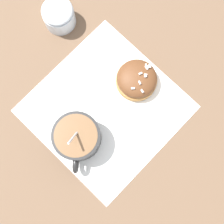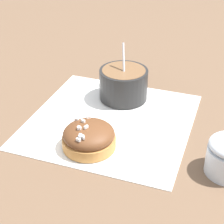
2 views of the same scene
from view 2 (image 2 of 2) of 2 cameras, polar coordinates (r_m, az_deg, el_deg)
ground_plane at (r=0.66m, az=-0.18°, el=-1.37°), size 3.00×3.00×0.00m
paper_napkin at (r=0.65m, az=-0.18°, el=-1.26°), size 0.29×0.29×0.00m
coffee_cup at (r=0.71m, az=1.74°, el=4.52°), size 0.10×0.10×0.11m
frosted_pastry at (r=0.58m, az=-3.43°, el=-3.84°), size 0.08×0.08×0.04m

